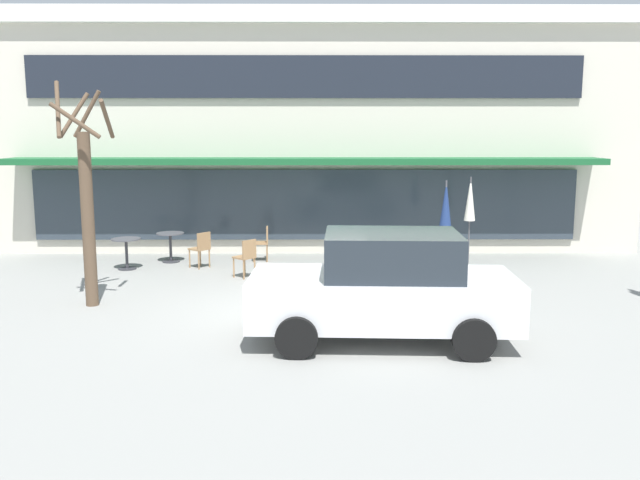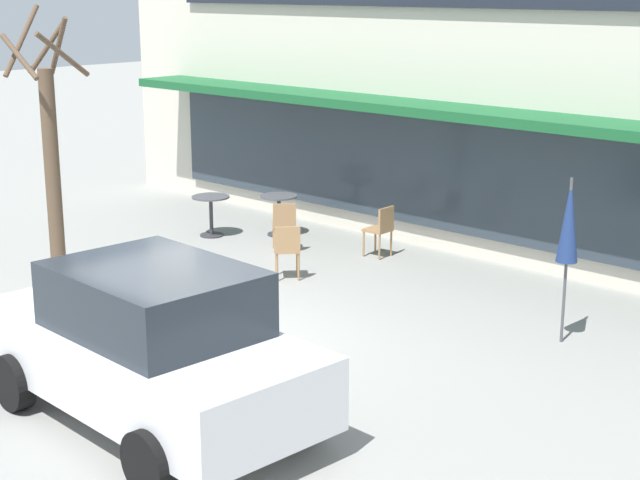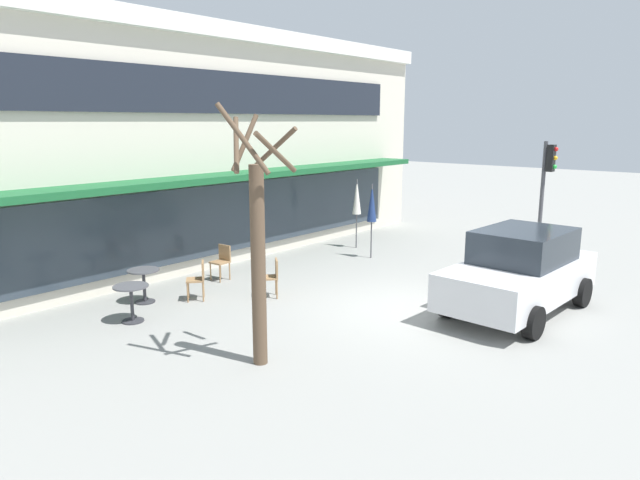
% 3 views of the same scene
% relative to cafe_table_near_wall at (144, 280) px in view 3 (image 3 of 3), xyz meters
% --- Properties ---
extents(ground_plane, '(80.00, 80.00, 0.00)m').
position_rel_cafe_table_near_wall_xyz_m(ground_plane, '(3.44, -4.77, -0.52)').
color(ground_plane, gray).
extents(building_facade, '(18.32, 9.10, 6.58)m').
position_rel_cafe_table_near_wall_xyz_m(building_facade, '(3.44, 5.19, 2.77)').
color(building_facade, beige).
rests_on(building_facade, ground).
extents(cafe_table_near_wall, '(0.70, 0.70, 0.76)m').
position_rel_cafe_table_near_wall_xyz_m(cafe_table_near_wall, '(0.00, 0.00, 0.00)').
color(cafe_table_near_wall, '#333338').
rests_on(cafe_table_near_wall, ground).
extents(cafe_table_streetside, '(0.70, 0.70, 0.76)m').
position_rel_cafe_table_near_wall_xyz_m(cafe_table_streetside, '(-0.87, -0.91, 0.00)').
color(cafe_table_streetside, '#333338').
rests_on(cafe_table_streetside, ground).
extents(patio_umbrella_green_folded, '(0.28, 0.28, 2.20)m').
position_rel_cafe_table_near_wall_xyz_m(patio_umbrella_green_folded, '(7.60, -0.24, 1.11)').
color(patio_umbrella_green_folded, '#4C4C51').
rests_on(patio_umbrella_green_folded, ground).
extents(patio_umbrella_cream_folded, '(0.28, 0.28, 2.20)m').
position_rel_cafe_table_near_wall_xyz_m(patio_umbrella_cream_folded, '(6.76, -1.41, 1.11)').
color(patio_umbrella_cream_folded, '#4C4C51').
rests_on(patio_umbrella_cream_folded, ground).
extents(cafe_chair_0, '(0.56, 0.56, 0.89)m').
position_rel_cafe_table_near_wall_xyz_m(cafe_chair_0, '(0.92, -0.77, 0.01)').
color(cafe_chair_0, '#9E754C').
rests_on(cafe_chair_0, ground).
extents(cafe_chair_1, '(0.42, 0.42, 0.89)m').
position_rel_cafe_table_near_wall_xyz_m(cafe_chair_1, '(2.37, 0.14, 0.01)').
color(cafe_chair_1, '#9E754C').
rests_on(cafe_chair_1, ground).
extents(cafe_chair_2, '(0.56, 0.56, 0.89)m').
position_rel_cafe_table_near_wall_xyz_m(cafe_chair_2, '(2.14, -1.90, 0.01)').
color(cafe_chair_2, '#9E754C').
rests_on(cafe_chair_2, ground).
extents(parked_sedan, '(4.28, 2.17, 1.76)m').
position_rel_cafe_table_near_wall_xyz_m(parked_sedan, '(4.82, -6.60, 0.36)').
color(parked_sedan, silver).
rests_on(parked_sedan, ground).
extents(street_tree, '(1.11, 1.09, 4.27)m').
position_rel_cafe_table_near_wall_xyz_m(street_tree, '(-0.61, -4.35, 1.45)').
color(street_tree, brown).
rests_on(street_tree, ground).
extents(traffic_light_pole, '(0.26, 0.43, 3.40)m').
position_rel_cafe_table_near_wall_xyz_m(traffic_light_pole, '(10.78, -5.00, 1.78)').
color(traffic_light_pole, '#47474C').
rests_on(traffic_light_pole, ground).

